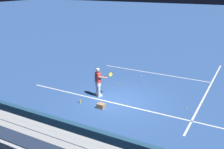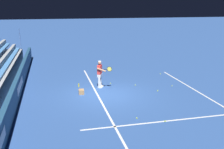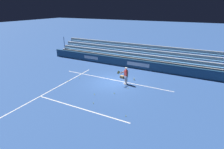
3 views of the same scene
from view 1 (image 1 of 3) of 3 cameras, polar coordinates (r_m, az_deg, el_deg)
ground_plane at (r=15.08m, az=1.93°, el=-5.65°), size 160.00×160.00×0.00m
court_baseline_white at (r=14.67m, az=1.04°, el=-6.36°), size 12.00×0.10×0.01m
court_sideline_white at (r=17.54m, az=20.14°, el=-3.20°), size 0.10×12.00×0.01m
court_service_line_white at (r=19.81m, az=9.14°, el=0.28°), size 8.22×0.10×0.01m
back_wall_sponsor_board at (r=11.12m, az=-9.92°, el=-12.40°), size 23.70×0.25×1.10m
tennis_player at (r=15.31m, az=-2.98°, el=-1.64°), size 0.92×0.87×1.71m
ball_box_cardboard at (r=14.13m, az=-2.40°, el=-6.85°), size 0.42×0.32×0.26m
tennis_ball_near_player at (r=14.60m, az=15.86°, el=-7.15°), size 0.07×0.07×0.07m
tennis_ball_far_right at (r=16.56m, az=-3.21°, el=-3.21°), size 0.07×0.07×0.07m
tennis_ball_stray_back at (r=17.43m, az=1.38°, el=-2.02°), size 0.07×0.07×0.07m
tennis_ball_midcourt at (r=20.68m, az=-0.66°, el=1.42°), size 0.07×0.07×0.07m
tennis_ball_by_box at (r=15.53m, az=19.01°, el=-5.85°), size 0.07×0.07×0.07m
tennis_ball_on_baseline at (r=19.06m, az=6.41°, el=-0.25°), size 0.07×0.07×0.07m
tennis_ball_far_left at (r=17.69m, az=6.93°, el=-1.83°), size 0.07×0.07×0.07m
water_bottle at (r=14.83m, az=-6.97°, el=-5.77°), size 0.07×0.07×0.22m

